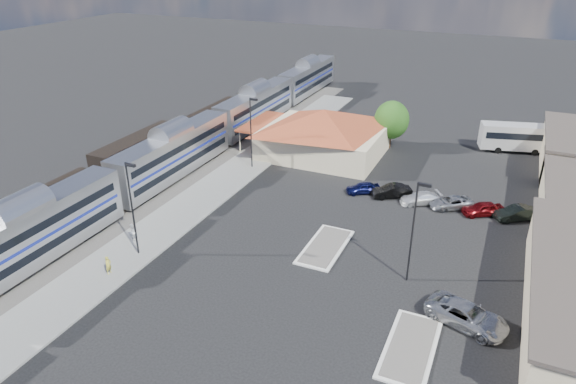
% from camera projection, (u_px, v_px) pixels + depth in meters
% --- Properties ---
extents(ground, '(280.00, 280.00, 0.00)m').
position_uv_depth(ground, '(277.00, 249.00, 47.31)').
color(ground, black).
rests_on(ground, ground).
extents(railbed, '(16.00, 100.00, 0.12)m').
position_uv_depth(railbed, '(147.00, 178.00, 61.60)').
color(railbed, '#4C4944').
rests_on(railbed, ground).
extents(platform, '(5.50, 92.00, 0.18)m').
position_uv_depth(platform, '(202.00, 198.00, 56.63)').
color(platform, gray).
rests_on(platform, ground).
extents(passenger_train, '(3.00, 104.00, 5.55)m').
position_uv_depth(passenger_train, '(174.00, 155.00, 60.61)').
color(passenger_train, silver).
rests_on(passenger_train, ground).
extents(freight_cars, '(2.80, 46.00, 4.00)m').
position_uv_depth(freight_cars, '(138.00, 153.00, 63.86)').
color(freight_cars, black).
rests_on(freight_cars, ground).
extents(station_depot, '(18.35, 12.24, 6.20)m').
position_uv_depth(station_depot, '(323.00, 132.00, 67.37)').
color(station_depot, '#C7B692').
rests_on(station_depot, ground).
extents(traffic_island_south, '(3.30, 7.50, 0.21)m').
position_uv_depth(traffic_island_south, '(325.00, 247.00, 47.44)').
color(traffic_island_south, silver).
rests_on(traffic_island_south, ground).
extents(traffic_island_north, '(3.30, 7.50, 0.21)m').
position_uv_depth(traffic_island_north, '(410.00, 347.00, 35.53)').
color(traffic_island_north, silver).
rests_on(traffic_island_north, ground).
extents(lamp_plat_s, '(1.08, 0.25, 9.00)m').
position_uv_depth(lamp_plat_s, '(132.00, 202.00, 44.08)').
color(lamp_plat_s, black).
rests_on(lamp_plat_s, ground).
extents(lamp_plat_n, '(1.08, 0.25, 9.00)m').
position_uv_depth(lamp_plat_n, '(252.00, 127.00, 62.17)').
color(lamp_plat_n, black).
rests_on(lamp_plat_n, ground).
extents(lamp_lot, '(1.08, 0.25, 9.00)m').
position_uv_depth(lamp_lot, '(414.00, 224.00, 40.54)').
color(lamp_lot, black).
rests_on(lamp_lot, ground).
extents(tree_depot, '(4.71, 4.71, 6.63)m').
position_uv_depth(tree_depot, '(392.00, 120.00, 69.13)').
color(tree_depot, '#382314').
rests_on(tree_depot, ground).
extents(suv, '(6.58, 4.54, 1.67)m').
position_uv_depth(suv, '(467.00, 315.00, 37.51)').
color(suv, '#A5A7AD').
rests_on(suv, ground).
extents(coach_bus, '(11.96, 5.41, 3.75)m').
position_uv_depth(coach_bus, '(526.00, 137.00, 68.63)').
color(coach_bus, silver).
rests_on(coach_bus, ground).
extents(person_a, '(0.40, 0.61, 1.66)m').
position_uv_depth(person_a, '(108.00, 265.00, 43.09)').
color(person_a, gold).
rests_on(person_a, platform).
extents(person_b, '(0.69, 0.86, 1.69)m').
position_uv_depth(person_b, '(132.00, 232.00, 48.03)').
color(person_b, white).
rests_on(person_b, platform).
extents(parked_car_a, '(4.02, 3.30, 1.29)m').
position_uv_depth(parked_car_a, '(363.00, 188.00, 57.68)').
color(parked_car_a, '#0E1246').
rests_on(parked_car_a, ground).
extents(parked_car_b, '(4.55, 3.60, 1.45)m').
position_uv_depth(parked_car_b, '(392.00, 191.00, 56.72)').
color(parked_car_b, black).
rests_on(parked_car_b, ground).
extents(parked_car_c, '(4.68, 3.93, 1.28)m').
position_uv_depth(parked_car_c, '(420.00, 198.00, 55.33)').
color(parked_car_c, white).
rests_on(parked_car_c, ground).
extents(parked_car_d, '(5.01, 4.37, 1.28)m').
position_uv_depth(parked_car_d, '(451.00, 202.00, 54.39)').
color(parked_car_d, '#93969B').
rests_on(parked_car_d, ground).
extents(parked_car_e, '(4.48, 3.55, 1.43)m').
position_uv_depth(parked_car_e, '(483.00, 209.00, 52.94)').
color(parked_car_e, maroon).
rests_on(parked_car_e, ground).
extents(parked_car_f, '(4.54, 3.78, 1.46)m').
position_uv_depth(parked_car_f, '(516.00, 213.00, 52.00)').
color(parked_car_f, black).
rests_on(parked_car_f, ground).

